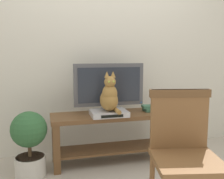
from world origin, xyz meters
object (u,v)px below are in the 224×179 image
object	(u,v)px
wooden_chair	(183,146)
potted_plant	(29,141)
book_stack	(151,108)
media_box	(109,113)
tv_stand	(111,128)
cat	(109,97)
tv	(109,87)

from	to	relation	value
wooden_chair	potted_plant	bearing A→B (deg)	139.21
book_stack	media_box	bearing A→B (deg)	-168.54
wooden_chair	book_stack	xyz separation A→B (m)	(0.22, 1.11, 0.03)
potted_plant	book_stack	bearing A→B (deg)	6.48
media_box	potted_plant	bearing A→B (deg)	-176.82
potted_plant	media_box	bearing A→B (deg)	3.18
tv_stand	cat	world-z (taller)	cat
tv_stand	wooden_chair	size ratio (longest dim) A/B	1.38
cat	media_box	bearing A→B (deg)	94.17
book_stack	potted_plant	bearing A→B (deg)	-173.52
cat	tv	bearing A→B (deg)	76.76
tv_stand	cat	bearing A→B (deg)	-112.01
media_box	wooden_chair	bearing A→B (deg)	-73.26
book_stack	tv_stand	bearing A→B (deg)	-178.08
media_box	book_stack	xyz separation A→B (m)	(0.53, 0.11, 0.00)
media_box	tv	bearing A→B (deg)	75.12
cat	book_stack	xyz separation A→B (m)	(0.53, 0.12, -0.18)
tv_stand	book_stack	distance (m)	0.52
cat	wooden_chair	bearing A→B (deg)	-73.06
tv	potted_plant	xyz separation A→B (m)	(-0.85, -0.21, -0.47)
wooden_chair	potted_plant	size ratio (longest dim) A/B	1.45
tv	cat	world-z (taller)	tv
cat	wooden_chair	world-z (taller)	cat
book_stack	potted_plant	xyz separation A→B (m)	(-1.34, -0.15, -0.22)
potted_plant	tv	bearing A→B (deg)	13.98
book_stack	potted_plant	world-z (taller)	potted_plant
tv_stand	cat	size ratio (longest dim) A/B	3.10
cat	wooden_chair	xyz separation A→B (m)	(0.30, -0.99, -0.21)
cat	book_stack	bearing A→B (deg)	13.22
media_box	book_stack	size ratio (longest dim) A/B	1.69
book_stack	cat	bearing A→B (deg)	-166.78
media_box	potted_plant	distance (m)	0.84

